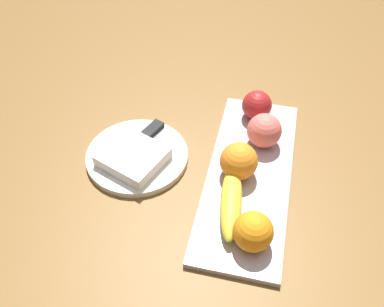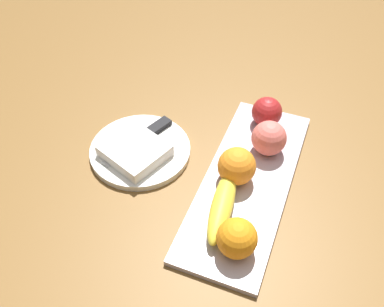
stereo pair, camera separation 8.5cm
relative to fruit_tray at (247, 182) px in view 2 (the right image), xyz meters
name	(u,v)px [view 2 (the right image)]	position (x,y,z in m)	size (l,w,h in m)	color
ground_plane	(263,197)	(0.02, 0.04, -0.01)	(2.40, 2.40, 0.00)	brown
fruit_tray	(247,182)	(0.00, 0.00, 0.00)	(0.45, 0.16, 0.01)	#BDB4C0
apple	(267,112)	(-0.17, -0.01, 0.04)	(0.07, 0.07, 0.07)	#A72122
banana	(222,205)	(0.09, -0.02, 0.03)	(0.17, 0.04, 0.04)	yellow
orange_near_apple	(237,166)	(0.01, -0.02, 0.04)	(0.07, 0.07, 0.07)	orange
orange_near_banana	(237,238)	(0.16, 0.02, 0.04)	(0.07, 0.07, 0.07)	orange
peach	(269,138)	(-0.09, 0.02, 0.04)	(0.07, 0.07, 0.07)	#E56C61
dinner_plate	(140,150)	(0.00, -0.23, 0.00)	(0.21, 0.21, 0.01)	white
folded_napkin	(134,152)	(0.03, -0.23, 0.02)	(0.11, 0.12, 0.03)	white
knife	(148,134)	(-0.04, -0.23, 0.01)	(0.18, 0.09, 0.01)	silver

